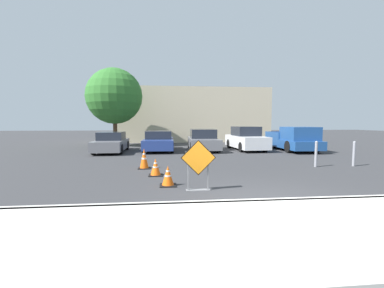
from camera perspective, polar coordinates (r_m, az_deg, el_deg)
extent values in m
plane|color=#333335|center=(15.76, 2.83, -2.07)|extent=(96.00, 96.00, 0.00)
cube|color=beige|center=(4.93, 24.33, -17.12)|extent=(21.98, 3.07, 0.14)
cube|color=beige|center=(6.23, 17.08, -12.29)|extent=(21.98, 0.20, 0.14)
cube|color=black|center=(7.00, 1.42, -3.05)|extent=(0.97, 0.02, 0.97)
cube|color=orange|center=(6.99, 1.44, -3.07)|extent=(0.91, 0.02, 0.91)
cube|color=slate|center=(7.23, 1.36, -10.17)|extent=(0.67, 0.20, 0.02)
cube|color=slate|center=(7.10, -0.85, -6.72)|extent=(0.04, 0.04, 0.92)
cube|color=slate|center=(7.16, 3.56, -6.62)|extent=(0.04, 0.04, 0.92)
cube|color=black|center=(7.76, -5.36, -9.11)|extent=(0.48, 0.48, 0.03)
cone|color=#EA590F|center=(7.70, -5.37, -6.93)|extent=(0.36, 0.36, 0.57)
cylinder|color=white|center=(7.67, -5.38, -6.01)|extent=(0.11, 0.11, 0.05)
cylinder|color=white|center=(7.70, -5.37, -7.02)|extent=(0.20, 0.20, 0.05)
cube|color=black|center=(9.26, -8.08, -6.86)|extent=(0.49, 0.49, 0.03)
cone|color=#EA590F|center=(9.20, -8.10, -5.01)|extent=(0.36, 0.36, 0.58)
cylinder|color=white|center=(9.18, -8.11, -4.22)|extent=(0.11, 0.11, 0.05)
cylinder|color=white|center=(9.20, -8.10, -5.08)|extent=(0.20, 0.20, 0.05)
cube|color=black|center=(10.73, -10.56, -5.30)|extent=(0.48, 0.48, 0.03)
cone|color=#EA590F|center=(10.66, -10.59, -3.10)|extent=(0.36, 0.36, 0.80)
cylinder|color=white|center=(10.64, -10.61, -2.17)|extent=(0.11, 0.11, 0.07)
cylinder|color=white|center=(10.66, -10.59, -3.19)|extent=(0.20, 0.20, 0.07)
cube|color=slate|center=(17.16, -17.47, -0.14)|extent=(1.77, 4.28, 0.60)
cube|color=#1E232D|center=(17.23, -17.45, 1.72)|extent=(1.53, 1.98, 0.50)
cylinder|color=black|center=(15.74, -15.55, -1.11)|extent=(0.21, 0.62, 0.62)
cylinder|color=black|center=(16.06, -21.11, -1.14)|extent=(0.21, 0.62, 0.62)
cylinder|color=black|center=(18.34, -14.26, -0.27)|extent=(0.21, 0.62, 0.62)
cylinder|color=black|center=(18.62, -19.07, -0.31)|extent=(0.21, 0.62, 0.62)
cube|color=navy|center=(17.25, -7.37, 0.15)|extent=(1.97, 4.26, 0.61)
cube|color=#1E232D|center=(17.32, -7.37, 2.05)|extent=(1.70, 1.98, 0.52)
cylinder|color=black|center=(15.94, -4.43, -0.74)|extent=(0.21, 0.70, 0.70)
cylinder|color=black|center=(16.02, -10.69, -0.78)|extent=(0.21, 0.70, 0.70)
cylinder|color=black|center=(18.55, -4.49, 0.03)|extent=(0.21, 0.70, 0.70)
cylinder|color=black|center=(18.62, -9.87, 0.00)|extent=(0.21, 0.70, 0.70)
cube|color=slate|center=(17.56, 2.47, 0.29)|extent=(2.05, 4.64, 0.64)
cube|color=#1E232D|center=(17.64, 2.44, 2.33)|extent=(1.73, 2.16, 0.60)
cylinder|color=black|center=(16.29, 6.03, -0.69)|extent=(0.22, 0.67, 0.66)
cylinder|color=black|center=(16.09, -0.05, -0.73)|extent=(0.22, 0.67, 0.66)
cylinder|color=black|center=(19.08, 4.59, 0.12)|extent=(0.22, 0.67, 0.66)
cylinder|color=black|center=(18.91, -0.59, 0.09)|extent=(0.22, 0.67, 0.66)
cube|color=silver|center=(18.16, 11.91, 0.55)|extent=(1.93, 4.50, 0.79)
cube|color=#1E232D|center=(18.22, 11.83, 2.82)|extent=(1.62, 2.10, 0.64)
cylinder|color=black|center=(17.21, 15.98, -0.60)|extent=(0.23, 0.65, 0.64)
cylinder|color=black|center=(16.62, 10.92, -0.69)|extent=(0.23, 0.65, 0.64)
cylinder|color=black|center=(19.74, 12.72, 0.13)|extent=(0.23, 0.65, 0.64)
cylinder|color=black|center=(19.23, 8.25, 0.08)|extent=(0.23, 0.65, 0.64)
cube|color=navy|center=(18.82, 21.12, 0.20)|extent=(2.08, 5.26, 0.55)
cube|color=navy|center=(17.73, 22.82, 2.15)|extent=(1.84, 2.13, 0.85)
cube|color=navy|center=(20.84, 18.52, 2.06)|extent=(1.85, 0.15, 0.45)
cube|color=navy|center=(20.13, 22.27, 1.87)|extent=(0.16, 2.50, 0.45)
cube|color=navy|center=(19.38, 17.38, 1.90)|extent=(0.16, 2.50, 0.45)
cylinder|color=black|center=(17.87, 25.86, -0.53)|extent=(0.26, 0.75, 0.75)
cylinder|color=black|center=(17.04, 20.65, -0.59)|extent=(0.26, 0.75, 0.75)
cylinder|color=black|center=(20.62, 21.50, 0.26)|extent=(0.26, 0.75, 0.75)
cylinder|color=black|center=(19.91, 16.86, 0.24)|extent=(0.26, 0.75, 0.75)
cylinder|color=gray|center=(12.06, 25.84, -2.13)|extent=(0.11, 0.11, 1.05)
sphere|color=gray|center=(12.02, 25.93, 0.35)|extent=(0.12, 0.12, 0.12)
cylinder|color=gray|center=(13.05, 32.31, -1.96)|extent=(0.11, 0.11, 1.02)
sphere|color=gray|center=(13.01, 32.41, 0.28)|extent=(0.12, 0.12, 0.12)
cube|color=beige|center=(26.60, 0.32, 6.38)|extent=(14.62, 5.00, 5.25)
cylinder|color=#513823|center=(21.29, -16.68, 2.64)|extent=(0.32, 0.32, 2.32)
sphere|color=#2D6B28|center=(21.38, -16.87, 10.14)|extent=(4.36, 4.36, 4.36)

